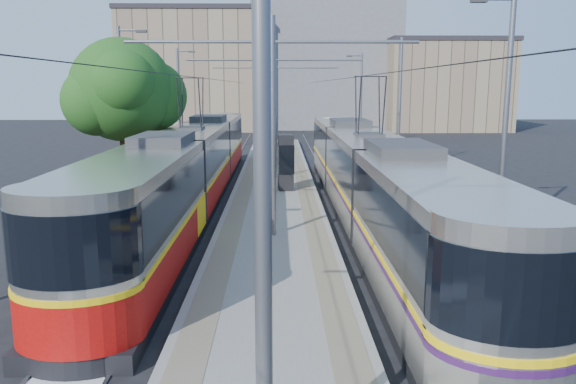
{
  "coord_description": "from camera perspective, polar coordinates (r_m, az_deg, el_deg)",
  "views": [
    {
      "loc": [
        0.17,
        -10.04,
        5.12
      ],
      "look_at": [
        0.5,
        8.71,
        1.6
      ],
      "focal_mm": 35.0,
      "sensor_mm": 36.0,
      "label": 1
    }
  ],
  "objects": [
    {
      "name": "ground",
      "position": [
        11.27,
        -1.85,
        -16.4
      ],
      "size": [
        160.0,
        160.0,
        0.0
      ],
      "primitive_type": "plane",
      "color": "black",
      "rests_on": "ground"
    },
    {
      "name": "platform",
      "position": [
        27.49,
        -1.35,
        0.21
      ],
      "size": [
        4.0,
        50.0,
        0.3
      ],
      "primitive_type": "cube",
      "color": "gray",
      "rests_on": "ground"
    },
    {
      "name": "tactile_strip_left",
      "position": [
        27.51,
        -4.37,
        0.52
      ],
      "size": [
        0.7,
        50.0,
        0.01
      ],
      "primitive_type": "cube",
      "color": "gray",
      "rests_on": "platform"
    },
    {
      "name": "tactile_strip_right",
      "position": [
        27.49,
        1.67,
        0.54
      ],
      "size": [
        0.7,
        50.0,
        0.01
      ],
      "primitive_type": "cube",
      "color": "gray",
      "rests_on": "platform"
    },
    {
      "name": "rails",
      "position": [
        27.51,
        -1.35,
        -0.07
      ],
      "size": [
        8.71,
        70.0,
        0.03
      ],
      "color": "gray",
      "rests_on": "ground"
    },
    {
      "name": "tram_left",
      "position": [
        25.12,
        -9.64,
        2.67
      ],
      "size": [
        2.43,
        30.93,
        5.5
      ],
      "color": "black",
      "rests_on": "ground"
    },
    {
      "name": "tram_right",
      "position": [
        21.66,
        8.12,
        1.86
      ],
      "size": [
        2.43,
        28.45,
        5.5
      ],
      "color": "black",
      "rests_on": "ground"
    },
    {
      "name": "catenary",
      "position": [
        24.2,
        -1.43,
        9.21
      ],
      "size": [
        9.2,
        70.0,
        7.0
      ],
      "color": "slate",
      "rests_on": "platform"
    },
    {
      "name": "street_lamps",
      "position": [
        31.05,
        -1.34,
        8.89
      ],
      "size": [
        15.18,
        38.22,
        8.0
      ],
      "color": "slate",
      "rests_on": "ground"
    },
    {
      "name": "shelter",
      "position": [
        26.64,
        -0.25,
        3.19
      ],
      "size": [
        0.81,
        1.23,
        2.62
      ],
      "rotation": [
        0.0,
        0.0,
        0.07
      ],
      "color": "black",
      "rests_on": "platform"
    },
    {
      "name": "tree",
      "position": [
        26.23,
        -15.78,
        9.77
      ],
      "size": [
        4.99,
        4.62,
        7.26
      ],
      "color": "#382314",
      "rests_on": "ground"
    },
    {
      "name": "building_left",
      "position": [
        70.8,
        -9.48,
        12.05
      ],
      "size": [
        16.32,
        12.24,
        14.08
      ],
      "color": "gray",
      "rests_on": "ground"
    },
    {
      "name": "building_centre",
      "position": [
        74.35,
        3.59,
        13.28
      ],
      "size": [
        18.36,
        14.28,
        17.16
      ],
      "color": "slate",
      "rests_on": "ground"
    },
    {
      "name": "building_right",
      "position": [
        70.87,
        15.5,
        10.42
      ],
      "size": [
        14.28,
        10.2,
        10.65
      ],
      "color": "gray",
      "rests_on": "ground"
    }
  ]
}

